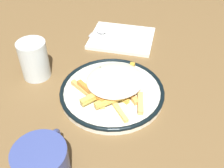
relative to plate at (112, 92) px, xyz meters
name	(u,v)px	position (x,y,z in m)	size (l,w,h in m)	color
ground_plane	(112,95)	(0.00, 0.00, -0.01)	(2.60, 2.60, 0.00)	brown
plate	(112,92)	(0.00, 0.00, 0.00)	(0.25, 0.25, 0.02)	white
fries_heap	(114,84)	(0.00, -0.01, 0.03)	(0.19, 0.20, 0.04)	#ECB749
napkin	(122,38)	(0.25, 0.04, -0.01)	(0.16, 0.19, 0.01)	white
fork	(116,40)	(0.22, 0.05, 0.00)	(0.04, 0.18, 0.01)	silver
spoon	(111,34)	(0.25, 0.07, 0.00)	(0.03, 0.15, 0.01)	silver
water_glass	(34,60)	(0.02, 0.21, 0.04)	(0.07, 0.07, 0.10)	silver
coffee_mug	(43,164)	(-0.24, 0.06, 0.03)	(0.12, 0.09, 0.08)	#3D4D97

